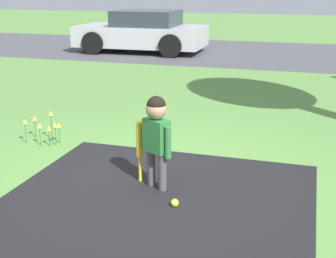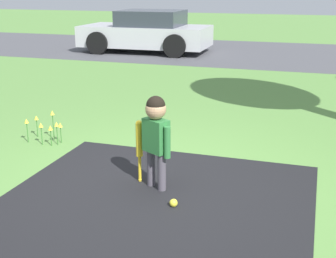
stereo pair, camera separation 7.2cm
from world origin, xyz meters
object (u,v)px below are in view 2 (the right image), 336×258
baseball_bat (139,142)px  parked_car (147,32)px  child (156,129)px  sports_ball (174,203)px

baseball_bat → parked_car: size_ratio=0.18×
child → parked_car: 10.30m
baseball_bat → sports_ball: size_ratio=8.77×
baseball_bat → sports_ball: bearing=-41.3°
child → parked_car: parked_car is taller
sports_ball → parked_car: 10.77m
child → parked_car: (-3.68, 9.62, -0.03)m
child → sports_ball: size_ratio=12.56×
child → sports_ball: bearing=-21.4°
baseball_bat → parked_car: bearing=110.0°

